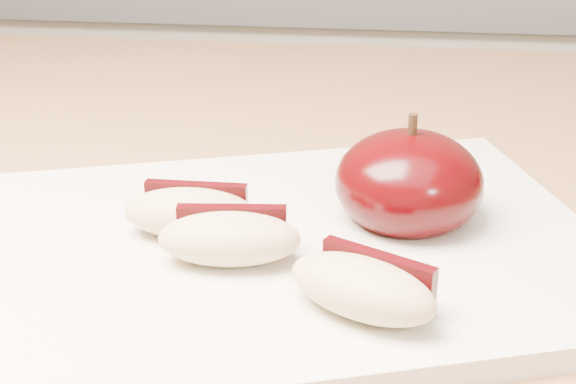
# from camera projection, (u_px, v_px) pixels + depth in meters

# --- Properties ---
(back_cabinet) EXTENTS (2.40, 0.62, 0.94)m
(back_cabinet) POSITION_uv_depth(u_px,v_px,m) (345.00, 245.00, 1.32)
(back_cabinet) COLOR silver
(back_cabinet) RESTS_ON ground
(cutting_board) EXTENTS (0.36, 0.31, 0.01)m
(cutting_board) POSITION_uv_depth(u_px,v_px,m) (288.00, 249.00, 0.40)
(cutting_board) COLOR silver
(cutting_board) RESTS_ON island_counter
(apple_half) EXTENTS (0.09, 0.09, 0.06)m
(apple_half) POSITION_uv_depth(u_px,v_px,m) (409.00, 183.00, 0.41)
(apple_half) COLOR black
(apple_half) RESTS_ON cutting_board
(apple_wedge_a) EXTENTS (0.07, 0.03, 0.02)m
(apple_wedge_a) POSITION_uv_depth(u_px,v_px,m) (191.00, 212.00, 0.40)
(apple_wedge_a) COLOR tan
(apple_wedge_a) RESTS_ON cutting_board
(apple_wedge_b) EXTENTS (0.07, 0.04, 0.02)m
(apple_wedge_b) POSITION_uv_depth(u_px,v_px,m) (230.00, 237.00, 0.37)
(apple_wedge_b) COLOR tan
(apple_wedge_b) RESTS_ON cutting_board
(apple_wedge_c) EXTENTS (0.07, 0.06, 0.02)m
(apple_wedge_c) POSITION_uv_depth(u_px,v_px,m) (364.00, 287.00, 0.33)
(apple_wedge_c) COLOR tan
(apple_wedge_c) RESTS_ON cutting_board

